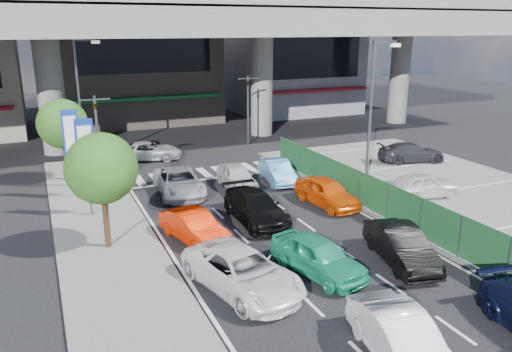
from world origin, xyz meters
name	(u,v)px	position (x,y,z in m)	size (l,w,h in m)	color
ground	(308,258)	(0.00, 0.00, 0.00)	(120.00, 120.00, 0.00)	black
parking_lot	(477,203)	(11.00, 2.00, 0.03)	(12.00, 28.00, 0.06)	#5E5E5C
sidewalk_left	(109,247)	(-7.00, 4.00, 0.06)	(4.00, 30.00, 0.12)	#5E5E5C
fence_run	(402,209)	(5.30, 1.00, 0.90)	(0.16, 22.00, 1.80)	#1C512A
expressway	(162,25)	(0.00, 22.00, 8.76)	(64.00, 14.00, 10.75)	#62615D
building_center	(134,40)	(0.00, 32.97, 7.49)	(14.00, 10.90, 15.00)	gray
building_east	(292,54)	(16.00, 31.97, 5.99)	(12.00, 10.90, 12.00)	gray
traffic_light_left	(96,120)	(-6.20, 12.00, 3.94)	(1.60, 1.24, 5.20)	#595B60
traffic_light_right	(248,93)	(5.50, 19.00, 3.94)	(1.60, 1.24, 5.20)	#595B60
street_lamp_right	(374,104)	(7.17, 6.00, 4.77)	(1.65, 0.22, 8.00)	#595B60
street_lamp_left	(81,91)	(-6.33, 18.00, 4.77)	(1.65, 0.22, 8.00)	#595B60
signboard_near	(86,154)	(-7.20, 7.99, 3.06)	(0.80, 0.14, 4.70)	#595B60
signboard_far	(72,142)	(-7.60, 10.99, 3.06)	(0.80, 0.14, 4.70)	#595B60
tree_near	(101,169)	(-7.00, 4.00, 3.39)	(2.80, 2.80, 4.80)	#382314
tree_far	(62,124)	(-7.80, 14.50, 3.39)	(2.80, 2.80, 4.80)	#382314
hatch_white_back_mid	(402,340)	(-0.86, -6.52, 0.69)	(1.46, 4.19, 1.38)	white
sedan_white_mid_left	(242,271)	(-3.27, -1.22, 0.69)	(2.29, 4.97, 1.38)	white
taxi_teal_mid	(318,256)	(-0.31, -1.22, 0.69)	(1.63, 4.05, 1.38)	#20A377
hatch_black_mid_right	(401,246)	(3.04, -1.74, 0.69)	(1.46, 4.19, 1.38)	black
taxi_orange_left	(194,227)	(-3.57, 3.35, 0.64)	(1.34, 3.86, 1.27)	#C21C00
sedan_black_mid	(256,207)	(-0.32, 4.33, 0.68)	(1.91, 4.70, 1.37)	black
taxi_orange_right	(327,192)	(3.83, 4.89, 0.69)	(1.63, 4.05, 1.38)	#E85208
wagon_silver_front_left	(179,182)	(-2.50, 9.58, 0.67)	(2.22, 4.83, 1.34)	#B7BABF
sedan_white_front_mid	(237,177)	(0.73, 9.34, 0.66)	(1.56, 3.88, 1.32)	silver
kei_truck_front_right	(277,171)	(3.31, 9.46, 0.64)	(1.35, 3.88, 1.28)	#4F94C8
crossing_wagon_silver	(149,151)	(-2.45, 17.49, 0.61)	(2.03, 4.40, 1.22)	#A7AAAE
parked_sedan_white	(422,185)	(8.98, 3.80, 0.72)	(1.56, 3.87, 1.32)	silver
parked_sedan_dgrey	(411,152)	(13.32, 9.75, 0.69)	(1.77, 4.35, 1.26)	#2A292E
traffic_cone	(385,196)	(6.63, 3.87, 0.41)	(0.36, 0.36, 0.69)	#DB4C0C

